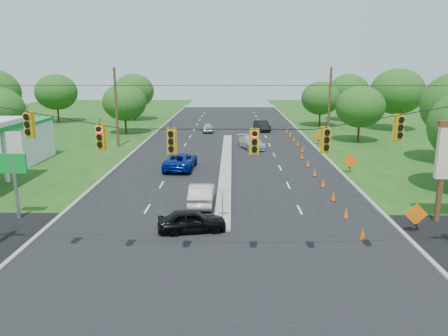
{
  "coord_description": "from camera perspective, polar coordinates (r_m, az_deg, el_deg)",
  "views": [
    {
      "loc": [
        0.56,
        -19.12,
        9.2
      ],
      "look_at": [
        0.05,
        8.03,
        2.8
      ],
      "focal_mm": 35.0,
      "sensor_mm": 36.0,
      "label": 1
    }
  ],
  "objects": [
    {
      "name": "cone_1",
      "position": [
        28.01,
        15.67,
        -5.67
      ],
      "size": [
        0.32,
        0.32,
        0.7
      ],
      "primitive_type": "cone",
      "color": "#F2580B",
      "rests_on": "ground"
    },
    {
      "name": "cone_10",
      "position": [
        58.31,
        8.62,
        4.38
      ],
      "size": [
        0.32,
        0.32,
        0.7
      ],
      "primitive_type": "cone",
      "color": "#F2580B",
      "rests_on": "ground"
    },
    {
      "name": "signal_span",
      "position": [
        18.62,
        -0.84,
        0.13
      ],
      "size": [
        25.6,
        0.32,
        9.0
      ],
      "color": "#422D1C",
      "rests_on": "ground"
    },
    {
      "name": "work_sign_0",
      "position": [
        26.56,
        23.81,
        -5.69
      ],
      "size": [
        1.27,
        0.58,
        1.37
      ],
      "color": "black",
      "rests_on": "ground"
    },
    {
      "name": "silver_car_oncoming",
      "position": [
        61.89,
        -2.2,
        5.31
      ],
      "size": [
        2.12,
        4.0,
        1.29
      ],
      "primitive_type": "imported",
      "rotation": [
        0.0,
        0.0,
        3.3
      ],
      "color": "#AAAAAA",
      "rests_on": "ground"
    },
    {
      "name": "median",
      "position": [
        41.17,
        0.26,
        0.35
      ],
      "size": [
        1.0,
        34.0,
        0.18
      ],
      "primitive_type": "cube",
      "color": "gray",
      "rests_on": "ground"
    },
    {
      "name": "cone_8",
      "position": [
        51.47,
        9.62,
        3.18
      ],
      "size": [
        0.32,
        0.32,
        0.7
      ],
      "primitive_type": "cone",
      "color": "#F2580B",
      "rests_on": "ground"
    },
    {
      "name": "tree_6",
      "position": [
        76.07,
        -11.68,
        9.8
      ],
      "size": [
        6.72,
        6.72,
        7.84
      ],
      "color": "black",
      "rests_on": "ground"
    },
    {
      "name": "white_sedan",
      "position": [
        29.55,
        -2.95,
        -3.39
      ],
      "size": [
        1.6,
        4.5,
        1.48
      ],
      "primitive_type": "imported",
      "rotation": [
        0.0,
        0.0,
        3.15
      ],
      "color": "#B7A5A6",
      "rests_on": "ground"
    },
    {
      "name": "blue_pickup",
      "position": [
        39.76,
        -5.71,
        0.94
      ],
      "size": [
        2.82,
        5.61,
        1.52
      ],
      "primitive_type": "imported",
      "rotation": [
        0.0,
        0.0,
        3.09
      ],
      "color": "navy",
      "rests_on": "ground"
    },
    {
      "name": "cone_9",
      "position": [
        54.88,
        9.09,
        3.82
      ],
      "size": [
        0.32,
        0.32,
        0.7
      ],
      "primitive_type": "cone",
      "color": "#F2580B",
      "rests_on": "ground"
    },
    {
      "name": "cross_street",
      "position": [
        21.23,
        -0.56,
        -12.42
      ],
      "size": [
        160.0,
        14.0,
        0.02
      ],
      "primitive_type": "cube",
      "color": "black",
      "rests_on": "ground"
    },
    {
      "name": "curb_left",
      "position": [
        51.1,
        -11.0,
        2.65
      ],
      "size": [
        0.25,
        110.0,
        0.16
      ],
      "primitive_type": "cube",
      "color": "gray",
      "rests_on": "ground"
    },
    {
      "name": "cone_5",
      "position": [
        41.21,
        10.9,
        0.62
      ],
      "size": [
        0.32,
        0.32,
        0.7
      ],
      "primitive_type": "cone",
      "color": "#F2580B",
      "rests_on": "ground"
    },
    {
      "name": "tree_10",
      "position": [
        67.43,
        21.7,
        9.26
      ],
      "size": [
        7.56,
        7.56,
        8.82
      ],
      "color": "black",
      "rests_on": "ground"
    },
    {
      "name": "tree_11",
      "position": [
        76.75,
        15.97,
        9.59
      ],
      "size": [
        6.72,
        6.72,
        7.84
      ],
      "color": "black",
      "rests_on": "ground"
    },
    {
      "name": "tree_4",
      "position": [
        76.76,
        -21.06,
        9.23
      ],
      "size": [
        6.72,
        6.72,
        7.84
      ],
      "color": "black",
      "rests_on": "ground"
    },
    {
      "name": "dark_car_receding",
      "position": [
        63.25,
        4.98,
        5.53
      ],
      "size": [
        2.39,
        4.72,
        1.48
      ],
      "primitive_type": "imported",
      "rotation": [
        0.0,
        0.0,
        0.19
      ],
      "color": "black",
      "rests_on": "ground"
    },
    {
      "name": "utility_pole_far_left",
      "position": [
        51.04,
        -13.89,
        7.6
      ],
      "size": [
        0.28,
        0.28,
        9.0
      ],
      "primitive_type": "cylinder",
      "color": "#422D1C",
      "rests_on": "ground"
    },
    {
      "name": "cone_4",
      "position": [
        37.85,
        11.78,
        -0.54
      ],
      "size": [
        0.32,
        0.32,
        0.7
      ],
      "primitive_type": "cone",
      "color": "#F2580B",
      "rests_on": "ground"
    },
    {
      "name": "utility_pole_far_right",
      "position": [
        55.62,
        13.6,
        8.05
      ],
      "size": [
        0.28,
        0.28,
        9.0
      ],
      "primitive_type": "cylinder",
      "color": "#422D1C",
      "rests_on": "ground"
    },
    {
      "name": "ground",
      "position": [
        21.23,
        -0.56,
        -12.42
      ],
      "size": [
        160.0,
        160.0,
        0.0
      ],
      "primitive_type": "plane",
      "color": "black",
      "rests_on": "ground"
    },
    {
      "name": "tree_12",
      "position": [
        68.63,
        12.51,
        8.89
      ],
      "size": [
        5.88,
        5.88,
        6.86
      ],
      "color": "black",
      "rests_on": "ground"
    },
    {
      "name": "tree_9",
      "position": [
        55.53,
        17.36,
        7.64
      ],
      "size": [
        5.88,
        5.88,
        6.86
      ],
      "color": "black",
      "rests_on": "ground"
    },
    {
      "name": "curb_right",
      "position": [
        50.88,
        11.87,
        2.56
      ],
      "size": [
        0.25,
        110.0,
        0.16
      ],
      "primitive_type": "cube",
      "color": "gray",
      "rests_on": "ground"
    },
    {
      "name": "median_sign",
      "position": [
        26.29,
        -0.2,
        -3.85
      ],
      "size": [
        0.55,
        0.06,
        2.05
      ],
      "color": "gray",
      "rests_on": "ground"
    },
    {
      "name": "cone_6",
      "position": [
        44.58,
        10.15,
        1.6
      ],
      "size": [
        0.32,
        0.32,
        0.7
      ],
      "primitive_type": "cone",
      "color": "#F2580B",
      "rests_on": "ground"
    },
    {
      "name": "cone_7",
      "position": [
        48.07,
        10.22,
        2.44
      ],
      "size": [
        0.32,
        0.32,
        0.7
      ],
      "primitive_type": "cone",
      "color": "#F2580B",
      "rests_on": "ground"
    },
    {
      "name": "tree_5",
      "position": [
        61.08,
        -12.87,
        8.37
      ],
      "size": [
        5.88,
        5.88,
        6.86
      ],
      "color": "black",
      "rests_on": "ground"
    },
    {
      "name": "cone_3",
      "position": [
        34.53,
        12.82,
        -1.93
      ],
      "size": [
        0.32,
        0.32,
        0.7
      ],
      "primitive_type": "cone",
      "color": "#F2580B",
      "rests_on": "ground"
    },
    {
      "name": "cone_2",
      "position": [
        31.24,
        14.1,
        -3.6
      ],
      "size": [
        0.32,
        0.32,
        0.7
      ],
      "primitive_type": "cone",
      "color": "#F2580B",
      "rests_on": "ground"
    },
    {
      "name": "cone_11",
      "position": [
        61.74,
        8.21,
        4.89
      ],
      "size": [
        0.32,
        0.32,
        0.7
      ],
      "primitive_type": "cone",
      "color": "#F2580B",
      "rests_on": "ground"
    },
    {
      "name": "black_sedan",
      "position": [
        24.82,
        -4.21,
        -6.9
      ],
      "size": [
        4.09,
        2.27,
        1.32
      ],
      "primitive_type": "imported",
      "rotation": [
        0.0,
        0.0,
        1.77
      ],
      "color": "black",
      "rests_on": "ground"
    },
    {
      "name": "silver_car_far",
      "position": [
        49.56,
        3.59,
        3.37
      ],
      "size": [
        3.45,
        5.22,
        1.41
      ],
      "primitive_type": "imported",
      "rotation": [
        0.0,
        0.0,
        0.33
      ],
      "color": "#B9BCC4",
      "rests_on": "ground"
    },
    {
      "name": "cone_0",
      "position": [
        24.85,
        17.67,
        -8.26
      ],
      "size": [
        0.32,
        0.32,
        0.7
      ],
      "primitive_type": "cone",
      "color": "#F2580B",
      "rests_on": "ground"
    },
    {
      "name": "work_sign_1",
      "position": [
        39.35,
        16.13,
        0.84
      ],
      "size": [
        1.27,
        0.58,
        1.37
      ],
      "color": "black",
      "rests_on": "ground"
    },
    {
      "name": "work_sign_2",
      "position": [
        52.76,
        12.28,
        4.12
      ],
      "size": [
        1.27,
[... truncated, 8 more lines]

